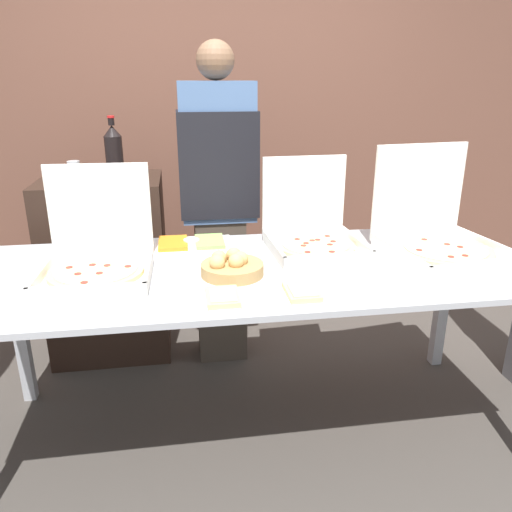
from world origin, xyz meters
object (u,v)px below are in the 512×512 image
person_server_vest (219,192)px  pizza_box_far_right (97,257)px  paper_plate_front_left (302,293)px  bread_basket (231,266)px  veggie_tray (192,246)px  soda_bottle (114,151)px  soda_can_silver (75,173)px  paper_plate_front_right (223,298)px  pizza_box_far_left (438,235)px  pizza_box_near_right (313,233)px

person_server_vest → pizza_box_far_right: bearing=51.6°
paper_plate_front_left → bread_basket: size_ratio=0.90×
veggie_tray → soda_bottle: bearing=120.4°
bread_basket → pizza_box_far_right: bearing=170.2°
pizza_box_far_right → soda_can_silver: pizza_box_far_right is taller
paper_plate_front_right → soda_can_silver: (-0.69, 1.12, 0.28)m
person_server_vest → pizza_box_far_left: bearing=145.4°
paper_plate_front_right → soda_can_silver: soda_can_silver is taller
bread_basket → paper_plate_front_right: bearing=-103.3°
pizza_box_far_left → person_server_vest: (-0.96, 0.66, 0.09)m
pizza_box_far_left → veggie_tray: (-1.13, 0.20, -0.06)m
pizza_box_far_right → soda_bottle: bearing=91.7°
soda_can_silver → person_server_vest: person_server_vest is taller
pizza_box_near_right → soda_bottle: bearing=140.1°
pizza_box_far_right → soda_bottle: soda_bottle is taller
pizza_box_far_right → soda_can_silver: 0.82m
bread_basket → paper_plate_front_left: bearing=-46.8°
soda_can_silver → person_server_vest: (0.76, -0.06, -0.12)m
soda_bottle → soda_can_silver: (-0.20, -0.15, -0.09)m
paper_plate_front_right → soda_bottle: size_ratio=0.59×
bread_basket → soda_bottle: bearing=118.4°
pizza_box_near_right → soda_bottle: soda_bottle is taller
veggie_tray → pizza_box_far_left: bearing=-10.1°
pizza_box_far_left → paper_plate_front_left: (-0.74, -0.39, -0.07)m
person_server_vest → soda_can_silver: bearing=-4.6°
bread_basket → person_server_vest: 0.81m
paper_plate_front_right → pizza_box_far_right: bearing=144.3°
paper_plate_front_right → bread_basket: (0.06, 0.25, 0.02)m
pizza_box_far_left → veggie_tray: pizza_box_far_left is taller
paper_plate_front_right → soda_can_silver: 1.34m
pizza_box_far_left → person_server_vest: bearing=138.0°
pizza_box_far_right → pizza_box_far_left: size_ratio=0.82×
paper_plate_front_right → veggie_tray: bearing=98.9°
pizza_box_far_left → veggie_tray: size_ratio=1.46×
bread_basket → soda_bottle: (-0.55, 1.02, 0.34)m
paper_plate_front_left → person_server_vest: person_server_vest is taller
pizza_box_far_right → pizza_box_far_left: (1.52, 0.05, 0.01)m
veggie_tray → person_server_vest: bearing=69.7°
pizza_box_far_right → pizza_box_far_left: pizza_box_far_left is taller
paper_plate_front_left → pizza_box_far_right: bearing=156.1°
paper_plate_front_right → veggie_tray: size_ratio=0.53×
pizza_box_far_left → soda_can_silver: pizza_box_far_left is taller
soda_bottle → person_server_vest: person_server_vest is taller
pizza_box_far_right → pizza_box_far_left: bearing=3.0°
paper_plate_front_left → soda_can_silver: bearing=131.4°
paper_plate_front_left → soda_bottle: (-0.79, 1.27, 0.37)m
pizza_box_far_left → bread_basket: 0.99m
veggie_tray → soda_can_silver: 0.83m
pizza_box_far_right → bread_basket: size_ratio=1.77×
pizza_box_far_right → paper_plate_front_left: pizza_box_far_right is taller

